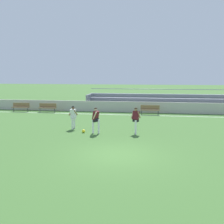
% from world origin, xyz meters
% --- Properties ---
extents(ground_plane, '(160.00, 160.00, 0.00)m').
position_xyz_m(ground_plane, '(0.00, 0.00, 0.00)').
color(ground_plane, '#3D662D').
extents(field_line_sideline, '(44.00, 0.12, 0.01)m').
position_xyz_m(field_line_sideline, '(0.00, 12.01, 0.00)').
color(field_line_sideline, white).
rests_on(field_line_sideline, ground).
extents(sideline_wall, '(48.00, 0.16, 1.08)m').
position_xyz_m(sideline_wall, '(0.00, 13.77, 0.54)').
color(sideline_wall, '#BCB7AD').
rests_on(sideline_wall, ground).
extents(bleacher_stand, '(17.73, 2.69, 2.18)m').
position_xyz_m(bleacher_stand, '(3.49, 15.94, 0.90)').
color(bleacher_stand, '#9EA3AD').
rests_on(bleacher_stand, ground).
extents(bench_centre_sideline, '(1.80, 0.40, 0.90)m').
position_xyz_m(bench_centre_sideline, '(-11.69, 12.53, 0.55)').
color(bench_centre_sideline, olive).
rests_on(bench_centre_sideline, ground).
extents(bench_near_wall_gap, '(1.80, 0.40, 0.90)m').
position_xyz_m(bench_near_wall_gap, '(-8.80, 12.53, 0.55)').
color(bench_near_wall_gap, olive).
rests_on(bench_near_wall_gap, ground).
extents(bench_near_bin, '(1.80, 0.40, 0.90)m').
position_xyz_m(bench_near_bin, '(1.47, 12.53, 0.55)').
color(bench_near_bin, olive).
rests_on(bench_near_bin, ground).
extents(player_white_on_ball, '(0.62, 0.49, 1.63)m').
position_xyz_m(player_white_on_ball, '(-3.85, 5.31, 0.97)').
color(player_white_on_ball, white).
rests_on(player_white_on_ball, ground).
extents(player_dark_trailing_run, '(0.50, 0.65, 1.71)m').
position_xyz_m(player_dark_trailing_run, '(-1.97, 4.15, 1.02)').
color(player_dark_trailing_run, white).
rests_on(player_dark_trailing_run, ground).
extents(player_dark_overlapping, '(0.65, 0.49, 1.72)m').
position_xyz_m(player_dark_overlapping, '(0.60, 4.50, 1.03)').
color(player_dark_overlapping, white).
rests_on(player_dark_overlapping, ground).
extents(soccer_ball, '(0.22, 0.22, 0.22)m').
position_xyz_m(soccer_ball, '(-2.82, 4.24, 0.11)').
color(soccer_ball, yellow).
rests_on(soccer_ball, ground).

